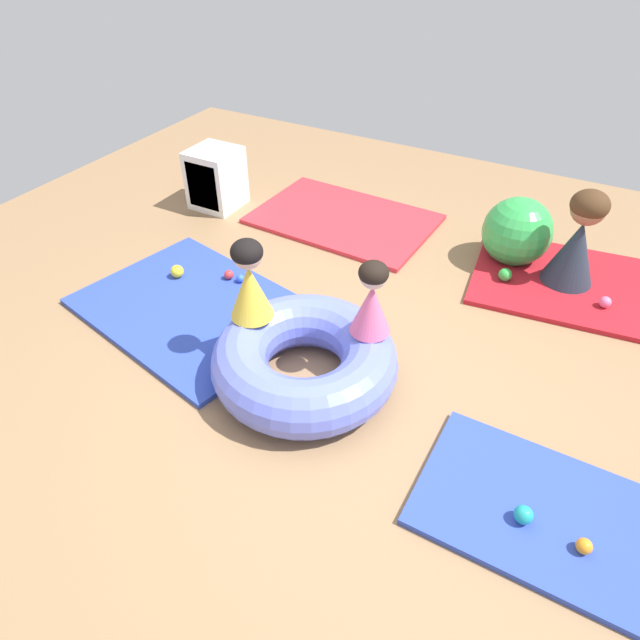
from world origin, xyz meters
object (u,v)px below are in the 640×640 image
(child_in_yellow, at_px, (249,280))
(play_ball_green, at_px, (505,275))
(play_ball_pink, at_px, (605,302))
(exercise_ball_large, at_px, (517,232))
(play_ball_blue, at_px, (240,278))
(child_in_pink, at_px, (372,299))
(play_ball_yellow, at_px, (177,271))
(play_ball_teal, at_px, (523,515))
(adult_seated, at_px, (579,239))
(storage_cube, at_px, (214,179))
(inflatable_cushion, at_px, (305,360))
(play_ball_red, at_px, (229,275))
(play_ball_orange, at_px, (584,546))

(child_in_yellow, relative_size, play_ball_green, 5.23)
(child_in_yellow, relative_size, play_ball_pink, 6.32)
(exercise_ball_large, bearing_deg, play_ball_blue, -141.71)
(child_in_pink, bearing_deg, play_ball_yellow, 74.19)
(play_ball_green, relative_size, play_ball_teal, 1.10)
(child_in_yellow, bearing_deg, child_in_pink, 78.95)
(child_in_pink, xyz_separation_m, adult_seated, (0.96, 1.68, -0.19))
(adult_seated, distance_m, storage_cube, 3.27)
(inflatable_cushion, distance_m, play_ball_yellow, 1.55)
(play_ball_blue, distance_m, play_ball_teal, 2.65)
(adult_seated, bearing_deg, play_ball_green, 16.70)
(storage_cube, bearing_deg, child_in_yellow, -46.36)
(child_in_yellow, xyz_separation_m, play_ball_red, (-0.68, 0.62, -0.55))
(play_ball_orange, relative_size, exercise_ball_large, 0.14)
(child_in_pink, relative_size, play_ball_teal, 5.19)
(adult_seated, xyz_separation_m, storage_cube, (-3.25, -0.25, -0.13))
(inflatable_cushion, height_order, child_in_pink, child_in_pink)
(play_ball_red, relative_size, play_ball_blue, 1.14)
(play_ball_blue, distance_m, exercise_ball_large, 2.28)
(adult_seated, bearing_deg, inflatable_cushion, 44.43)
(inflatable_cushion, relative_size, play_ball_blue, 17.77)
(inflatable_cushion, bearing_deg, play_ball_red, 148.44)
(play_ball_yellow, relative_size, play_ball_teal, 1.08)
(play_ball_green, bearing_deg, child_in_yellow, -127.06)
(play_ball_orange, bearing_deg, play_ball_pink, 94.56)
(play_ball_green, height_order, exercise_ball_large, exercise_ball_large)
(play_ball_pink, distance_m, play_ball_teal, 2.08)
(child_in_pink, xyz_separation_m, storage_cube, (-2.30, 1.43, -0.32))
(play_ball_orange, xyz_separation_m, play_ball_yellow, (-3.22, 0.88, 0.01))
(inflatable_cushion, height_order, play_ball_pink, inflatable_cushion)
(inflatable_cushion, distance_m, play_ball_teal, 1.51)
(play_ball_yellow, distance_m, play_ball_green, 2.61)
(play_ball_pink, height_order, storage_cube, storage_cube)
(child_in_yellow, xyz_separation_m, play_ball_orange, (2.16, -0.43, -0.55))
(inflatable_cushion, relative_size, child_in_yellow, 2.15)
(play_ball_orange, bearing_deg, play_ball_teal, 175.66)
(storage_cube, bearing_deg, play_ball_red, -48.98)
(adult_seated, bearing_deg, play_ball_red, 16.02)
(child_in_pink, distance_m, play_ball_green, 1.61)
(exercise_ball_large, bearing_deg, inflatable_cushion, -111.13)
(play_ball_orange, bearing_deg, storage_cube, 150.87)
(inflatable_cushion, distance_m, child_in_pink, 0.59)
(child_in_yellow, relative_size, play_ball_yellow, 5.28)
(play_ball_red, bearing_deg, storage_cube, 131.02)
(exercise_ball_large, xyz_separation_m, storage_cube, (-2.79, -0.38, -0.00))
(play_ball_pink, bearing_deg, play_ball_green, -179.23)
(adult_seated, height_order, storage_cube, adult_seated)
(adult_seated, height_order, play_ball_red, adult_seated)
(play_ball_pink, bearing_deg, play_ball_blue, -157.87)
(adult_seated, height_order, play_ball_teal, adult_seated)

